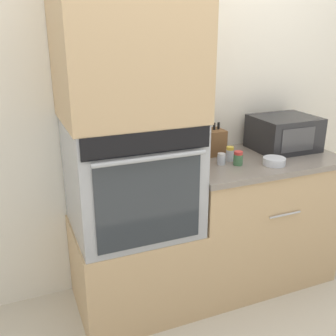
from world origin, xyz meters
The scene contains 13 objects.
ground_plane centered at (0.00, 0.00, 0.00)m, with size 12.00×12.00×0.00m, color beige.
wall_back centered at (0.00, 0.63, 1.25)m, with size 8.00×0.05×2.50m.
oven_cabinet_base centered at (-0.35, 0.30, 0.28)m, with size 0.70×0.60×0.56m.
wall_oven centered at (-0.35, 0.30, 0.88)m, with size 0.68×0.64×0.65m.
oven_cabinet_upper centered at (-0.35, 0.30, 1.65)m, with size 0.70×0.60×0.89m.
counter_unit centered at (0.50, 0.30, 0.44)m, with size 1.03×0.63×0.88m.
microwave centered at (0.75, 0.38, 0.99)m, with size 0.41×0.35×0.23m.
knife_block centered at (0.26, 0.46, 0.96)m, with size 0.13×0.14×0.21m.
bowl centered at (0.50, 0.13, 0.90)m, with size 0.14×0.14×0.04m.
condiment_jar_near centered at (0.29, 0.30, 0.93)m, with size 0.05×0.05×0.09m.
condiment_jar_mid centered at (0.21, 0.27, 0.91)m, with size 0.05×0.05×0.07m.
condiment_jar_far centered at (0.09, 0.27, 0.93)m, with size 0.05×0.05×0.11m.
condiment_jar_back centered at (0.30, 0.21, 0.92)m, with size 0.06×0.06×0.09m.
Camera 1 is at (-0.96, -1.70, 1.67)m, focal length 42.00 mm.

